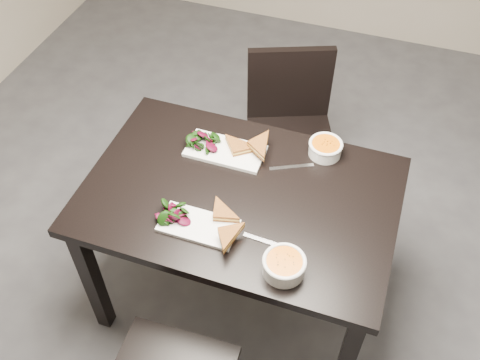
{
  "coord_description": "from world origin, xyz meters",
  "views": [
    {
      "loc": [
        0.04,
        -1.22,
        2.33
      ],
      "look_at": [
        -0.4,
        0.06,
        0.82
      ],
      "focal_mm": 40.62,
      "sensor_mm": 36.0,
      "label": 1
    }
  ],
  "objects_px": {
    "table": "(240,208)",
    "soup_bowl_far": "(325,148)",
    "plate_near": "(198,226)",
    "plate_far": "(225,151)",
    "soup_bowl_near": "(284,265)",
    "chair_far": "(290,123)"
  },
  "relations": [
    {
      "from": "table",
      "to": "plate_near",
      "type": "bearing_deg",
      "value": -113.23
    },
    {
      "from": "chair_far",
      "to": "soup_bowl_near",
      "type": "xyz_separation_m",
      "value": [
        0.24,
        -1.02,
        0.3
      ]
    },
    {
      "from": "chair_far",
      "to": "soup_bowl_far",
      "type": "xyz_separation_m",
      "value": [
        0.25,
        -0.42,
        0.3
      ]
    },
    {
      "from": "chair_far",
      "to": "plate_near",
      "type": "distance_m",
      "value": 0.98
    },
    {
      "from": "table",
      "to": "soup_bowl_near",
      "type": "height_order",
      "value": "soup_bowl_near"
    },
    {
      "from": "plate_near",
      "to": "soup_bowl_far",
      "type": "distance_m",
      "value": 0.62
    },
    {
      "from": "soup_bowl_near",
      "to": "chair_far",
      "type": "bearing_deg",
      "value": 103.3
    },
    {
      "from": "table",
      "to": "chair_far",
      "type": "distance_m",
      "value": 0.75
    },
    {
      "from": "soup_bowl_far",
      "to": "soup_bowl_near",
      "type": "bearing_deg",
      "value": -90.4
    },
    {
      "from": "plate_near",
      "to": "soup_bowl_near",
      "type": "height_order",
      "value": "soup_bowl_near"
    },
    {
      "from": "plate_far",
      "to": "table",
      "type": "bearing_deg",
      "value": -55.44
    },
    {
      "from": "plate_near",
      "to": "soup_bowl_far",
      "type": "xyz_separation_m",
      "value": [
        0.35,
        0.52,
        0.03
      ]
    },
    {
      "from": "table",
      "to": "soup_bowl_near",
      "type": "relative_size",
      "value": 8.04
    },
    {
      "from": "chair_far",
      "to": "soup_bowl_far",
      "type": "bearing_deg",
      "value": -81.64
    },
    {
      "from": "table",
      "to": "plate_far",
      "type": "relative_size",
      "value": 3.76
    },
    {
      "from": "soup_bowl_near",
      "to": "soup_bowl_far",
      "type": "height_order",
      "value": "soup_bowl_near"
    },
    {
      "from": "table",
      "to": "plate_near",
      "type": "relative_size",
      "value": 4.25
    },
    {
      "from": "table",
      "to": "soup_bowl_far",
      "type": "relative_size",
      "value": 8.65
    },
    {
      "from": "plate_near",
      "to": "soup_bowl_near",
      "type": "bearing_deg",
      "value": -13.16
    },
    {
      "from": "plate_far",
      "to": "soup_bowl_far",
      "type": "distance_m",
      "value": 0.41
    },
    {
      "from": "plate_near",
      "to": "plate_far",
      "type": "distance_m",
      "value": 0.39
    },
    {
      "from": "table",
      "to": "chair_far",
      "type": "bearing_deg",
      "value": 88.91
    }
  ]
}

